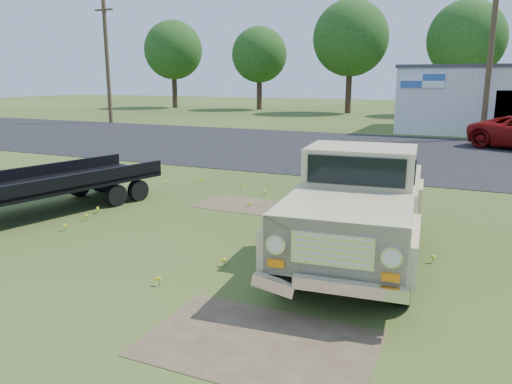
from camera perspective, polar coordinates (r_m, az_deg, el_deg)
ground at (r=9.92m, az=-0.57°, el=-7.23°), size 140.00×140.00×0.00m
asphalt_lot at (r=24.01m, az=14.69°, el=4.39°), size 90.00×14.00×0.02m
dirt_patch_a at (r=6.87m, az=0.31°, el=-16.97°), size 3.00×2.00×0.01m
dirt_patch_b at (r=13.76m, az=-2.01°, el=-1.43°), size 2.20×1.60×0.01m
utility_pole_west at (r=39.99m, az=-16.64°, el=14.19°), size 1.60×0.30×9.00m
utility_pole_mid at (r=30.46m, az=25.23°, el=14.04°), size 1.60×0.30×9.00m
treeline_a at (r=58.08m, az=-9.44°, el=15.70°), size 6.40×6.40×9.52m
treeline_b at (r=54.12m, az=0.39°, el=15.40°), size 5.76×5.76×8.57m
treeline_c at (r=49.52m, az=10.77°, el=16.87°), size 7.04×7.04×10.47m
treeline_d at (r=49.08m, az=22.90°, el=15.77°), size 6.72×6.72×10.00m
vintage_pickup_truck at (r=9.69m, az=11.69°, el=-1.23°), size 2.89×6.21×2.18m
flatbed_trailer at (r=14.00m, az=-22.33°, el=1.38°), size 3.52×6.49×1.68m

